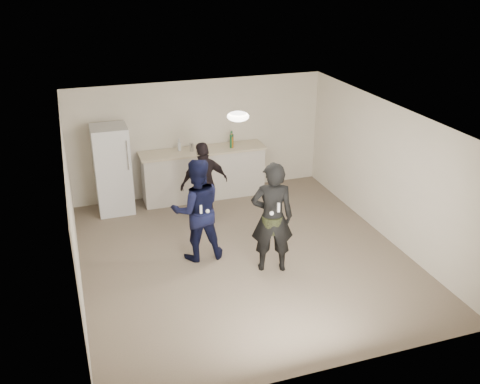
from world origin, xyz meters
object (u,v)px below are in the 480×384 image
object	(u,v)px
fridge	(113,170)
woman	(272,218)
man	(197,210)
counter	(204,174)
shaker	(192,147)
spectator	(204,183)

from	to	relation	value
fridge	woman	size ratio (longest dim) A/B	0.94
woman	man	bearing A→B (deg)	-19.89
counter	man	world-z (taller)	man
shaker	counter	bearing A→B (deg)	2.90
counter	fridge	bearing A→B (deg)	-177.89
man	spectator	bearing A→B (deg)	-108.07
counter	shaker	size ratio (longest dim) A/B	15.29
man	counter	bearing A→B (deg)	-105.09
shaker	woman	xyz separation A→B (m)	(0.56, -3.17, -0.22)
man	spectator	world-z (taller)	man
shaker	spectator	world-z (taller)	spectator
counter	spectator	bearing A→B (deg)	-103.86
woman	spectator	world-z (taller)	woman
fridge	counter	bearing A→B (deg)	2.11
woman	shaker	bearing A→B (deg)	-64.36
shaker	fridge	bearing A→B (deg)	-178.01
spectator	shaker	bearing A→B (deg)	-100.25
fridge	man	world-z (taller)	man
counter	fridge	size ratio (longest dim) A/B	1.44
shaker	woman	bearing A→B (deg)	-80.02
counter	woman	size ratio (longest dim) A/B	1.36
fridge	spectator	bearing A→B (deg)	-34.31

